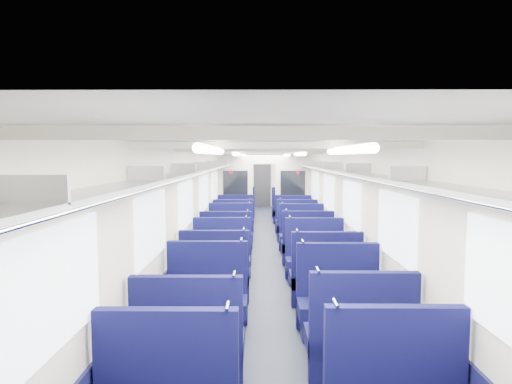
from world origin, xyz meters
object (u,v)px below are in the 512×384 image
at_px(seat_8, 215,279).
at_px(seat_20, 239,212).
at_px(seat_18, 236,222).
at_px(seat_16, 233,228).
at_px(seat_10, 221,262).
at_px(seat_9, 325,281).
at_px(seat_17, 297,228).
at_px(seat_5, 359,344).
at_px(seat_14, 230,236).
at_px(seat_19, 294,223).
at_px(seat_12, 226,248).
at_px(seat_13, 307,247).
at_px(end_door, 262,184).
at_px(seat_4, 190,351).
at_px(seat_15, 302,238).
at_px(seat_23, 286,209).
at_px(bulkhead, 264,189).
at_px(seat_7, 339,306).
at_px(seat_21, 288,212).
at_px(seat_22, 240,208).
at_px(seat_6, 207,303).
at_px(seat_11, 315,262).

distance_m(seat_8, seat_20, 7.82).
bearing_deg(seat_18, seat_16, -90.00).
bearing_deg(seat_10, seat_9, -35.26).
bearing_deg(seat_17, seat_5, -90.00).
relative_size(seat_14, seat_19, 1.00).
relative_size(seat_9, seat_20, 1.00).
height_order(seat_12, seat_13, same).
relative_size(seat_8, seat_12, 1.00).
bearing_deg(seat_16, seat_14, -90.00).
relative_size(end_door, seat_4, 1.73).
bearing_deg(seat_8, seat_16, 90.00).
height_order(end_door, seat_15, end_door).
relative_size(seat_12, seat_23, 1.00).
distance_m(bulkhead, seat_10, 5.70).
height_order(seat_4, seat_23, same).
distance_m(seat_7, seat_21, 9.01).
bearing_deg(seat_14, seat_22, 90.00).
bearing_deg(seat_8, seat_12, 90.00).
xyz_separation_m(bulkhead, seat_14, (-0.83, -3.15, -0.88)).
height_order(seat_17, seat_22, same).
relative_size(seat_13, seat_23, 1.00).
distance_m(seat_16, seat_23, 4.52).
bearing_deg(seat_9, seat_6, -149.36).
xyz_separation_m(seat_6, seat_21, (1.66, 8.90, 0.00)).
relative_size(seat_15, seat_17, 1.00).
distance_m(seat_8, seat_17, 4.92).
bearing_deg(seat_8, bulkhead, 82.87).
height_order(seat_12, seat_20, same).
bearing_deg(seat_20, seat_11, -76.27).
bearing_deg(seat_4, seat_22, 90.00).
xyz_separation_m(seat_8, seat_23, (1.66, 8.81, 0.00)).
relative_size(seat_15, seat_21, 1.00).
xyz_separation_m(seat_10, seat_19, (1.66, 4.53, 0.00)).
height_order(seat_19, seat_20, same).
xyz_separation_m(seat_4, seat_22, (0.00, 11.40, 0.00)).
xyz_separation_m(seat_8, seat_15, (1.66, 3.34, 0.00)).
relative_size(end_door, seat_18, 1.73).
bearing_deg(seat_8, seat_19, 73.48).
xyz_separation_m(seat_14, seat_15, (1.66, -0.15, 0.00)).
bearing_deg(seat_22, seat_13, -76.06).
height_order(seat_17, seat_19, same).
bearing_deg(seat_22, seat_10, -90.00).
bearing_deg(seat_6, seat_10, 90.00).
bearing_deg(seat_14, seat_7, -70.50).
relative_size(seat_14, seat_20, 1.00).
height_order(seat_11, seat_18, same).
xyz_separation_m(seat_11, seat_21, (0.00, 6.78, 0.00)).
xyz_separation_m(seat_9, seat_20, (-1.66, 7.93, 0.00)).
xyz_separation_m(seat_4, seat_14, (0.00, 5.91, 0.00)).
relative_size(seat_15, seat_18, 1.00).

